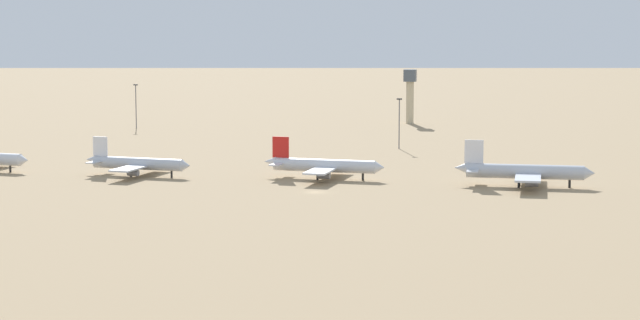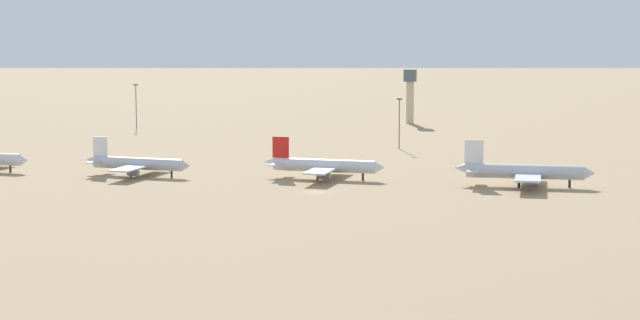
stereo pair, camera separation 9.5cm
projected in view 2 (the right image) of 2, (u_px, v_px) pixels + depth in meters
The scene contains 9 objects.
ground at pixel (316, 192), 295.21m from camera, with size 4000.00×4000.00×0.00m, color #9E8460.
ridge_far_west at pixel (66, 6), 1445.81m from camera, with size 336.45×207.22×113.42m, color gray.
ridge_west at pixel (253, 13), 1372.79m from camera, with size 419.70×380.00×97.21m, color gray.
parked_jet_white_3 at pixel (137, 164), 324.86m from camera, with size 32.54×27.69×10.76m.
parked_jet_red_4 at pixel (323, 166), 318.83m from camera, with size 34.60×29.27×11.42m.
parked_jet_white_5 at pixel (523, 172), 304.49m from camera, with size 36.69×30.75×12.14m.
control_tower at pixel (410, 91), 482.50m from camera, with size 5.20×5.20×22.57m.
light_pole_west at pixel (136, 103), 461.72m from camera, with size 1.80×0.50×17.71m.
light_pole_mid at pixel (399, 120), 390.52m from camera, with size 1.80×0.50×17.16m.
Camera 2 is at (48.97, -287.79, 44.73)m, focal length 64.95 mm.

